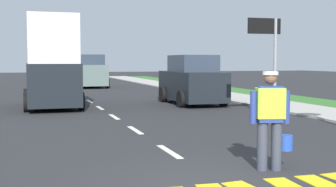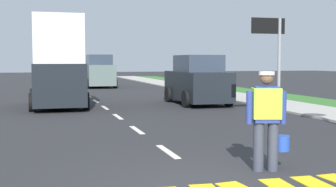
{
  "view_description": "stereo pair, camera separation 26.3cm",
  "coord_description": "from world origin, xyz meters",
  "px_view_note": "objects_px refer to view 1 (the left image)",
  "views": [
    {
      "loc": [
        -2.76,
        -5.98,
        1.85
      ],
      "look_at": [
        0.34,
        3.87,
        1.1
      ],
      "focal_mm": 48.56,
      "sensor_mm": 36.0,
      "label": 1
    },
    {
      "loc": [
        -2.5,
        -6.06,
        1.85
      ],
      "look_at": [
        0.34,
        3.87,
        1.1
      ],
      "focal_mm": 48.56,
      "sensor_mm": 36.0,
      "label": 2
    }
  ],
  "objects_px": {
    "road_worker": "(271,115)",
    "delivery_truck": "(52,67)",
    "lane_direction_sign": "(269,43)",
    "car_parked_far": "(192,81)",
    "car_outgoing_far": "(91,72)"
  },
  "relations": [
    {
      "from": "delivery_truck",
      "to": "car_outgoing_far",
      "type": "relative_size",
      "value": 1.15
    },
    {
      "from": "delivery_truck",
      "to": "car_outgoing_far",
      "type": "height_order",
      "value": "delivery_truck"
    },
    {
      "from": "road_worker",
      "to": "delivery_truck",
      "type": "distance_m",
      "value": 11.96
    },
    {
      "from": "lane_direction_sign",
      "to": "car_outgoing_far",
      "type": "height_order",
      "value": "lane_direction_sign"
    },
    {
      "from": "road_worker",
      "to": "lane_direction_sign",
      "type": "xyz_separation_m",
      "value": [
        3.53,
        6.27,
        1.48
      ]
    },
    {
      "from": "lane_direction_sign",
      "to": "car_outgoing_far",
      "type": "xyz_separation_m",
      "value": [
        -3.12,
        18.59,
        -1.35
      ]
    },
    {
      "from": "lane_direction_sign",
      "to": "car_outgoing_far",
      "type": "bearing_deg",
      "value": 99.52
    },
    {
      "from": "car_outgoing_far",
      "to": "car_parked_far",
      "type": "distance_m",
      "value": 13.65
    },
    {
      "from": "car_parked_far",
      "to": "car_outgoing_far",
      "type": "bearing_deg",
      "value": 100.29
    },
    {
      "from": "lane_direction_sign",
      "to": "car_parked_far",
      "type": "xyz_separation_m",
      "value": [
        -0.68,
        5.16,
        -1.44
      ]
    },
    {
      "from": "delivery_truck",
      "to": "lane_direction_sign",
      "type": "bearing_deg",
      "value": -39.42
    },
    {
      "from": "road_worker",
      "to": "car_parked_far",
      "type": "relative_size",
      "value": 0.41
    },
    {
      "from": "delivery_truck",
      "to": "car_outgoing_far",
      "type": "xyz_separation_m",
      "value": [
        3.34,
        13.28,
        -0.56
      ]
    },
    {
      "from": "road_worker",
      "to": "lane_direction_sign",
      "type": "height_order",
      "value": "lane_direction_sign"
    },
    {
      "from": "delivery_truck",
      "to": "car_parked_far",
      "type": "relative_size",
      "value": 1.13
    }
  ]
}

